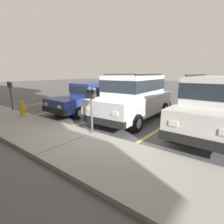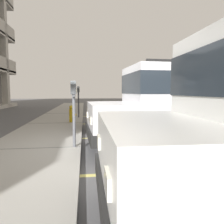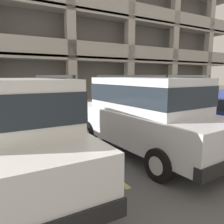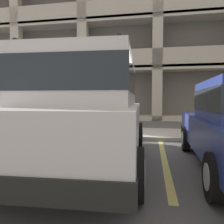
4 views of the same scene
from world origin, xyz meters
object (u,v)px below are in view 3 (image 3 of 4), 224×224
red_sedan (16,126)px  dark_hatchback (211,113)px  parking_meter_far (201,91)px  parking_garage (47,7)px  fire_hydrant (173,108)px  silver_suv (145,112)px  parking_meter_near (98,97)px

red_sedan → dark_hatchback: bearing=1.2°
parking_meter_far → parking_garage: parking_garage is taller
fire_hydrant → parking_meter_far: bearing=-8.5°
parking_meter_far → parking_garage: bearing=110.5°
red_sedan → parking_garage: 16.56m
red_sedan → parking_meter_far: 9.43m
silver_suv → parking_meter_near: (-0.02, 2.71, 0.15)m
parking_meter_near → parking_garage: size_ratio=0.05×
silver_suv → parking_meter_far: bearing=22.5°
red_sedan → parking_garage: size_ratio=0.15×
fire_hydrant → red_sedan: bearing=-157.3°
parking_garage → fire_hydrant: size_ratio=45.71×
parking_meter_far → parking_meter_near: bearing=-179.5°
parking_garage → fire_hydrant: bearing=-76.7°
red_sedan → fire_hydrant: (7.33, 3.07, -0.62)m
dark_hatchback → parking_garage: size_ratio=0.14×
dark_hatchback → parking_meter_near: size_ratio=3.01×
dark_hatchback → parking_meter_far: 4.17m
fire_hydrant → parking_garage: bearing=103.3°
silver_suv → dark_hatchback: size_ratio=1.07×
silver_suv → parking_meter_far: 6.46m
parking_meter_far → parking_garage: (-4.38, 11.72, 6.28)m
red_sedan → parking_meter_near: bearing=42.3°
parking_meter_near → parking_garage: (1.47, 11.77, 6.30)m
dark_hatchback → parking_garage: bearing=96.9°
parking_meter_near → fire_hydrant: size_ratio=2.15×
red_sedan → silver_suv: bearing=1.9°
silver_suv → fire_hydrant: 5.18m
parking_garage → parking_meter_far: bearing=-69.5°
silver_suv → parking_garage: 15.92m
red_sedan → parking_meter_far: size_ratio=3.14×
silver_suv → red_sedan: bearing=178.2°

